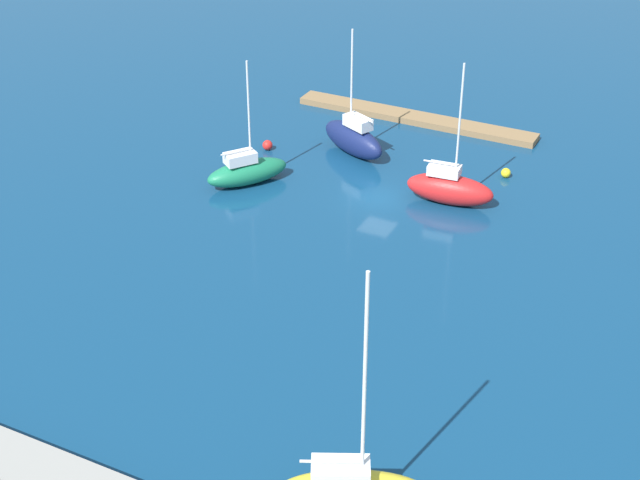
{
  "coord_description": "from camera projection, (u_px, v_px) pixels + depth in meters",
  "views": [
    {
      "loc": [
        -24.55,
        58.65,
        33.85
      ],
      "look_at": [
        0.0,
        9.8,
        1.5
      ],
      "focal_mm": 53.49,
      "sensor_mm": 36.0,
      "label": 1
    }
  ],
  "objects": [
    {
      "name": "sailboat_green_lone_south",
      "position": [
        247.0,
        171.0,
        73.36
      ],
      "size": [
        5.65,
        6.67,
        9.89
      ],
      "rotation": [
        0.0,
        0.0,
        4.09
      ],
      "color": "#19724C",
      "rests_on": "water"
    },
    {
      "name": "water",
      "position": [
        378.0,
        198.0,
        71.83
      ],
      "size": [
        160.0,
        160.0,
        0.0
      ],
      "primitive_type": "plane",
      "color": "navy",
      "rests_on": "ground"
    },
    {
      "name": "pier_dock",
      "position": [
        415.0,
        118.0,
        84.17
      ],
      "size": [
        21.88,
        2.17,
        0.55
      ],
      "primitive_type": "cube",
      "color": "olive",
      "rests_on": "ground"
    },
    {
      "name": "mooring_buoy_red",
      "position": [
        268.0,
        145.0,
        78.96
      ],
      "size": [
        0.84,
        0.84,
        0.84
      ],
      "primitive_type": "sphere",
      "color": "red",
      "rests_on": "water"
    },
    {
      "name": "sailboat_navy_far_south",
      "position": [
        354.0,
        138.0,
        77.78
      ],
      "size": [
        7.04,
        4.8,
        10.48
      ],
      "rotation": [
        0.0,
        0.0,
        5.84
      ],
      "color": "#141E4C",
      "rests_on": "water"
    },
    {
      "name": "mooring_buoy_yellow",
      "position": [
        506.0,
        173.0,
        74.63
      ],
      "size": [
        0.76,
        0.76,
        0.76
      ],
      "primitive_type": "sphere",
      "color": "yellow",
      "rests_on": "water"
    },
    {
      "name": "sailboat_red_east_end",
      "position": [
        449.0,
        188.0,
        70.53
      ],
      "size": [
        6.75,
        2.83,
        10.98
      ],
      "rotation": [
        0.0,
        0.0,
        3.24
      ],
      "color": "red",
      "rests_on": "water"
    }
  ]
}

